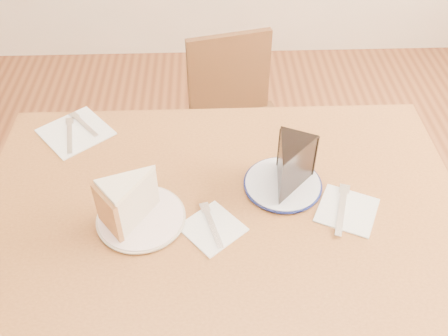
# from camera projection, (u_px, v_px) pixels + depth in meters

# --- Properties ---
(table) EXTENTS (1.20, 0.80, 0.75)m
(table) POSITION_uv_depth(u_px,v_px,m) (222.00, 232.00, 1.29)
(table) COLOR brown
(table) RESTS_ON ground
(chair_far) EXTENTS (0.46, 0.46, 0.77)m
(chair_far) POSITION_uv_depth(u_px,v_px,m) (237.00, 128.00, 1.95)
(chair_far) COLOR #351D10
(chair_far) RESTS_ON ground
(plate_cream) EXTENTS (0.20, 0.20, 0.01)m
(plate_cream) POSITION_uv_depth(u_px,v_px,m) (141.00, 218.00, 1.19)
(plate_cream) COLOR white
(plate_cream) RESTS_ON table
(plate_navy) EXTENTS (0.19, 0.19, 0.01)m
(plate_navy) POSITION_uv_depth(u_px,v_px,m) (283.00, 184.00, 1.27)
(plate_navy) COLOR white
(plate_navy) RESTS_ON table
(carrot_cake) EXTENTS (0.16, 0.15, 0.11)m
(carrot_cake) POSITION_uv_depth(u_px,v_px,m) (134.00, 199.00, 1.15)
(carrot_cake) COLOR beige
(carrot_cake) RESTS_ON plate_cream
(chocolate_cake) EXTENTS (0.14, 0.16, 0.12)m
(chocolate_cake) POSITION_uv_depth(u_px,v_px,m) (289.00, 170.00, 1.22)
(chocolate_cake) COLOR black
(chocolate_cake) RESTS_ON plate_navy
(napkin_cream) EXTENTS (0.17, 0.17, 0.00)m
(napkin_cream) POSITION_uv_depth(u_px,v_px,m) (212.00, 228.00, 1.17)
(napkin_cream) COLOR white
(napkin_cream) RESTS_ON table
(napkin_navy) EXTENTS (0.18, 0.18, 0.00)m
(napkin_navy) POSITION_uv_depth(u_px,v_px,m) (347.00, 210.00, 1.21)
(napkin_navy) COLOR white
(napkin_navy) RESTS_ON table
(napkin_spare) EXTENTS (0.24, 0.24, 0.00)m
(napkin_spare) POSITION_uv_depth(u_px,v_px,m) (76.00, 132.00, 1.43)
(napkin_spare) COLOR white
(napkin_spare) RESTS_ON table
(fork_cream) EXTENTS (0.05, 0.14, 0.00)m
(fork_cream) POSITION_uv_depth(u_px,v_px,m) (212.00, 225.00, 1.17)
(fork_cream) COLOR silver
(fork_cream) RESTS_ON napkin_cream
(knife_navy) EXTENTS (0.07, 0.17, 0.00)m
(knife_navy) POSITION_uv_depth(u_px,v_px,m) (342.00, 210.00, 1.21)
(knife_navy) COLOR silver
(knife_navy) RESTS_ON napkin_navy
(fork_spare) EXTENTS (0.10, 0.12, 0.00)m
(fork_spare) POSITION_uv_depth(u_px,v_px,m) (84.00, 125.00, 1.45)
(fork_spare) COLOR silver
(fork_spare) RESTS_ON napkin_spare
(knife_spare) EXTENTS (0.04, 0.16, 0.00)m
(knife_spare) POSITION_uv_depth(u_px,v_px,m) (70.00, 136.00, 1.41)
(knife_spare) COLOR silver
(knife_spare) RESTS_ON napkin_spare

